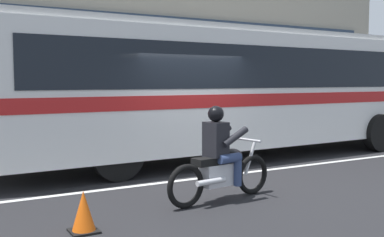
% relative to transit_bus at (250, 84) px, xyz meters
% --- Properties ---
extents(ground_plane, '(60.00, 60.00, 0.00)m').
position_rel_transit_bus_xyz_m(ground_plane, '(-2.47, -1.19, -1.88)').
color(ground_plane, black).
extents(sidewalk_curb, '(28.00, 3.80, 0.15)m').
position_rel_transit_bus_xyz_m(sidewalk_curb, '(-2.47, 3.91, -1.81)').
color(sidewalk_curb, '#A39E93').
rests_on(sidewalk_curb, ground_plane).
extents(lane_center_stripe, '(26.60, 0.14, 0.01)m').
position_rel_transit_bus_xyz_m(lane_center_stripe, '(-2.47, -1.79, -1.88)').
color(lane_center_stripe, silver).
rests_on(lane_center_stripe, ground_plane).
extents(transit_bus, '(13.24, 3.04, 3.22)m').
position_rel_transit_bus_xyz_m(transit_bus, '(0.00, 0.00, 0.00)').
color(transit_bus, white).
rests_on(transit_bus, ground_plane).
extents(motorcycle_with_rider, '(2.13, 0.69, 1.56)m').
position_rel_transit_bus_xyz_m(motorcycle_with_rider, '(-3.17, -3.47, -1.23)').
color(motorcycle_with_rider, black).
rests_on(motorcycle_with_rider, ground_plane).
extents(traffic_cone, '(0.36, 0.36, 0.55)m').
position_rel_transit_bus_xyz_m(traffic_cone, '(-5.57, -3.90, -1.63)').
color(traffic_cone, '#EA590F').
rests_on(traffic_cone, ground_plane).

